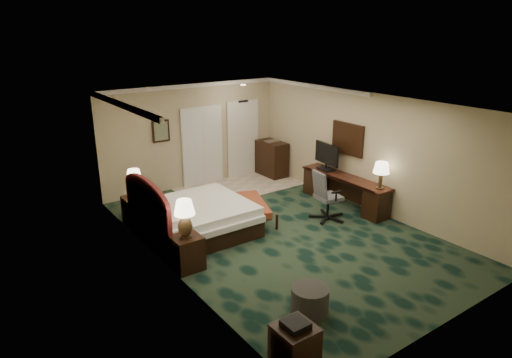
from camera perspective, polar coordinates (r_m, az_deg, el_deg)
floor at (r=9.54m, az=3.07°, el=-6.77°), size 5.00×7.50×0.00m
ceiling at (r=8.73m, az=3.38°, el=9.45°), size 5.00×7.50×0.00m
wall_back at (r=12.10m, az=-7.91°, el=5.37°), size 5.00×0.00×2.70m
wall_front at (r=6.74m, az=23.57°, el=-7.04°), size 5.00×0.00×2.70m
wall_left at (r=7.82m, az=-11.32°, el=-2.26°), size 0.00×7.50×2.70m
wall_right at (r=10.72m, az=13.78°, el=3.29°), size 0.00×7.50×2.70m
crown_molding at (r=8.74m, az=3.38°, el=9.12°), size 5.00×7.50×0.10m
tile_patch at (r=12.20m, az=-2.03°, el=-0.92°), size 3.20×1.70×0.01m
headboard at (r=8.94m, az=-13.37°, el=-4.18°), size 0.12×2.00×1.40m
entry_door at (r=12.90m, az=-1.67°, el=5.01°), size 1.02×0.06×2.18m
closet_doors at (r=12.25m, az=-6.72°, el=4.14°), size 1.20×0.06×2.10m
wall_art at (r=11.63m, az=-11.81°, el=5.89°), size 0.45×0.06×0.55m
wall_mirror at (r=11.03m, az=11.39°, el=4.96°), size 0.05×0.95×0.75m
bed at (r=9.48m, az=-7.27°, el=-4.95°), size 2.03×1.88×0.64m
nightstand_near at (r=8.23m, az=-8.74°, el=-8.97°), size 0.49×0.57×0.62m
nightstand_far at (r=10.19m, az=-14.72°, el=-3.84°), size 0.48×0.55×0.60m
lamp_near at (r=7.90m, az=-8.89°, el=-4.94°), size 0.41×0.41×0.68m
lamp_far at (r=9.92m, az=-14.93°, el=-0.62°), size 0.42×0.42×0.64m
bed_bench at (r=9.96m, az=-0.36°, el=-4.12°), size 0.96×1.48×0.47m
ottoman at (r=7.08m, az=6.75°, el=-14.79°), size 0.67×0.67×0.41m
side_table at (r=6.14m, az=4.87°, el=-19.95°), size 0.49×0.49×0.53m
desk at (r=11.05m, az=10.99°, el=-1.47°), size 0.53×2.46×0.71m
tv at (r=11.27m, az=8.81°, el=2.76°), size 0.18×0.86×0.67m
desk_lamp at (r=10.21m, az=15.34°, el=0.44°), size 0.44×0.44×0.61m
desk_chair at (r=10.12m, az=9.06°, el=-1.98°), size 0.74×0.70×1.13m
minibar at (r=13.00m, az=1.98°, el=2.57°), size 0.52×0.94×0.99m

